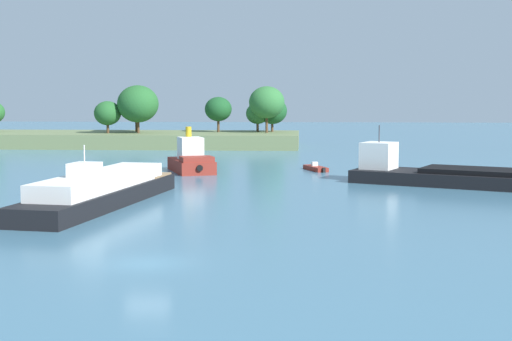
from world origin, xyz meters
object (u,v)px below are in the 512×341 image
(fishing_skiff, at_px, (316,168))
(channel_buoy_red, at_px, (106,179))
(tugboat, at_px, (191,160))
(white_riverboat, at_px, (101,190))

(fishing_skiff, xyz_separation_m, channel_buoy_red, (-20.99, -17.63, 0.53))
(fishing_skiff, distance_m, channel_buoy_red, 27.42)
(tugboat, bearing_deg, channel_buoy_red, -113.03)
(channel_buoy_red, bearing_deg, tugboat, 66.97)
(tugboat, xyz_separation_m, channel_buoy_red, (-6.37, -14.97, -0.56))
(white_riverboat, xyz_separation_m, channel_buoy_red, (-2.79, 12.36, -0.46))
(fishing_skiff, height_order, tugboat, tugboat)
(tugboat, relative_size, channel_buoy_red, 5.23)
(white_riverboat, height_order, tugboat, tugboat)
(tugboat, height_order, channel_buoy_red, tugboat)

